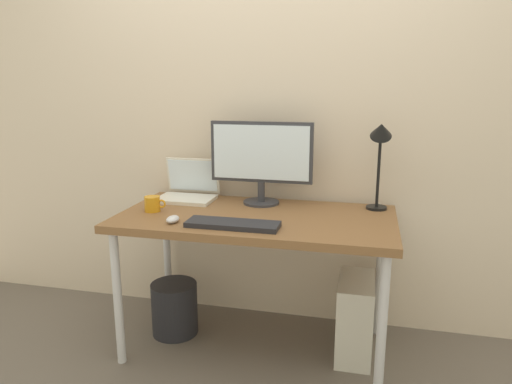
# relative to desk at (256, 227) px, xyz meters

# --- Properties ---
(ground_plane) EXTENTS (6.00, 6.00, 0.00)m
(ground_plane) POSITION_rel_desk_xyz_m (0.00, 0.00, -0.68)
(ground_plane) COLOR #665B51
(back_wall) EXTENTS (4.40, 0.04, 2.60)m
(back_wall) POSITION_rel_desk_xyz_m (0.00, 0.42, 0.62)
(back_wall) COLOR beige
(back_wall) RESTS_ON ground_plane
(desk) EXTENTS (1.40, 0.72, 0.75)m
(desk) POSITION_rel_desk_xyz_m (0.00, 0.00, 0.00)
(desk) COLOR brown
(desk) RESTS_ON ground_plane
(monitor) EXTENTS (0.57, 0.20, 0.46)m
(monitor) POSITION_rel_desk_xyz_m (-0.03, 0.23, 0.33)
(monitor) COLOR #333338
(monitor) RESTS_ON desk
(laptop) EXTENTS (0.32, 0.26, 0.23)m
(laptop) POSITION_rel_desk_xyz_m (-0.46, 0.25, 0.12)
(laptop) COLOR silver
(laptop) RESTS_ON desk
(desk_lamp) EXTENTS (0.11, 0.16, 0.49)m
(desk_lamp) POSITION_rel_desk_xyz_m (0.60, 0.23, 0.41)
(desk_lamp) COLOR black
(desk_lamp) RESTS_ON desk
(keyboard) EXTENTS (0.44, 0.14, 0.02)m
(keyboard) POSITION_rel_desk_xyz_m (-0.06, -0.22, 0.08)
(keyboard) COLOR #232328
(keyboard) RESTS_ON desk
(mouse) EXTENTS (0.06, 0.09, 0.03)m
(mouse) POSITION_rel_desk_xyz_m (-0.36, -0.23, 0.08)
(mouse) COLOR silver
(mouse) RESTS_ON desk
(coffee_mug) EXTENTS (0.12, 0.08, 0.08)m
(coffee_mug) POSITION_rel_desk_xyz_m (-0.54, -0.06, 0.10)
(coffee_mug) COLOR orange
(coffee_mug) RESTS_ON desk
(computer_tower) EXTENTS (0.18, 0.36, 0.42)m
(computer_tower) POSITION_rel_desk_xyz_m (0.52, 0.05, -0.47)
(computer_tower) COLOR silver
(computer_tower) RESTS_ON ground_plane
(wastebasket) EXTENTS (0.26, 0.26, 0.30)m
(wastebasket) POSITION_rel_desk_xyz_m (-0.49, 0.04, -0.53)
(wastebasket) COLOR #232328
(wastebasket) RESTS_ON ground_plane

